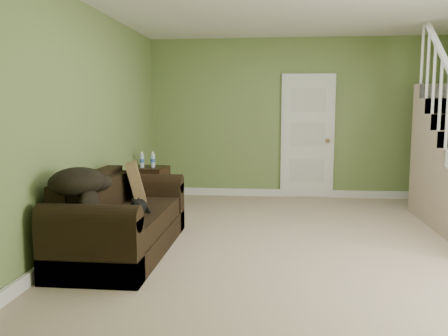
% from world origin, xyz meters
% --- Properties ---
extents(floor, '(5.00, 5.50, 0.01)m').
position_xyz_m(floor, '(0.00, 0.00, 0.00)').
color(floor, tan).
rests_on(floor, ground).
extents(wall_back, '(5.00, 0.04, 2.60)m').
position_xyz_m(wall_back, '(0.00, 2.75, 1.30)').
color(wall_back, olive).
rests_on(wall_back, floor).
extents(wall_front, '(5.00, 0.04, 2.60)m').
position_xyz_m(wall_front, '(0.00, -2.75, 1.30)').
color(wall_front, olive).
rests_on(wall_front, floor).
extents(wall_left, '(0.04, 5.50, 2.60)m').
position_xyz_m(wall_left, '(-2.50, 0.00, 1.30)').
color(wall_left, olive).
rests_on(wall_left, floor).
extents(baseboard_back, '(5.00, 0.04, 0.12)m').
position_xyz_m(baseboard_back, '(0.00, 2.72, 0.06)').
color(baseboard_back, white).
rests_on(baseboard_back, floor).
extents(baseboard_left, '(0.04, 5.50, 0.12)m').
position_xyz_m(baseboard_left, '(-2.47, 0.00, 0.06)').
color(baseboard_left, white).
rests_on(baseboard_left, floor).
extents(door, '(0.86, 0.12, 2.02)m').
position_xyz_m(door, '(0.10, 2.71, 1.01)').
color(door, white).
rests_on(door, floor).
extents(sofa, '(0.88, 2.03, 0.80)m').
position_xyz_m(sofa, '(-2.01, -0.53, 0.31)').
color(sofa, black).
rests_on(sofa, floor).
extents(side_table, '(0.55, 0.55, 0.84)m').
position_xyz_m(side_table, '(-2.28, 1.62, 0.31)').
color(side_table, black).
rests_on(side_table, floor).
extents(cat, '(0.21, 0.42, 0.20)m').
position_xyz_m(cat, '(-1.77, -0.68, 0.51)').
color(cat, black).
rests_on(cat, sofa).
extents(banana, '(0.16, 0.22, 0.06)m').
position_xyz_m(banana, '(-1.85, -0.72, 0.47)').
color(banana, gold).
rests_on(banana, sofa).
extents(throw_pillow, '(0.37, 0.53, 0.50)m').
position_xyz_m(throw_pillow, '(-2.01, 0.11, 0.61)').
color(throw_pillow, '#543421').
rests_on(throw_pillow, sofa).
extents(throw_blanket, '(0.49, 0.63, 0.25)m').
position_xyz_m(throw_blanket, '(-2.18, -1.14, 0.83)').
color(throw_blanket, black).
rests_on(throw_blanket, sofa).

